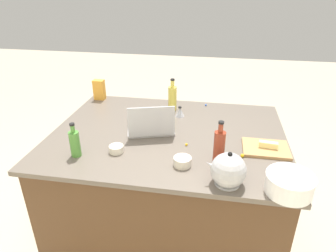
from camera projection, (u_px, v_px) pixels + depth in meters
name	position (u px, v px, depth m)	size (l,w,h in m)	color
ground_plane	(168.00, 231.00, 2.43)	(12.00, 12.00, 0.00)	#B7A88E
island_counter	(168.00, 186.00, 2.23)	(1.55, 1.19, 0.90)	#4C331E
laptop	(151.00, 126.00, 2.00)	(0.36, 0.31, 0.22)	#B7B7BC
mixing_bowl_large	(289.00, 183.00, 1.44)	(0.23, 0.23, 0.10)	white
bottle_soy	(219.00, 146.00, 1.66)	(0.06, 0.06, 0.25)	maroon
bottle_oil	(172.00, 98.00, 2.34)	(0.07, 0.07, 0.25)	#DBC64C
bottle_olive	(75.00, 143.00, 1.73)	(0.06, 0.06, 0.21)	#4C8C38
kettle	(228.00, 171.00, 1.49)	(0.21, 0.18, 0.20)	#ADADB2
cutting_board	(266.00, 148.00, 1.82)	(0.27, 0.22, 0.02)	#AD7F4C
butter_stick_left	(268.00, 145.00, 1.81)	(0.11, 0.04, 0.04)	#F4E58C
ramekin_small	(182.00, 161.00, 1.66)	(0.10, 0.10, 0.05)	beige
ramekin_medium	(116.00, 149.00, 1.79)	(0.09, 0.09, 0.04)	beige
kitchen_timer	(180.00, 112.00, 2.25)	(0.07, 0.07, 0.08)	#B2B2B7
candy_bag	(99.00, 90.00, 2.55)	(0.09, 0.06, 0.17)	gold
candy_0	(206.00, 105.00, 2.44)	(0.02, 0.02, 0.02)	blue
candy_1	(140.00, 121.00, 2.16)	(0.02, 0.02, 0.02)	yellow
candy_2	(72.00, 145.00, 1.86)	(0.01, 0.01, 0.01)	orange
candy_3	(242.00, 156.00, 1.74)	(0.02, 0.02, 0.02)	yellow
candy_4	(186.00, 145.00, 1.87)	(0.02, 0.02, 0.02)	yellow
candy_5	(223.00, 147.00, 1.84)	(0.01, 0.01, 0.01)	blue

